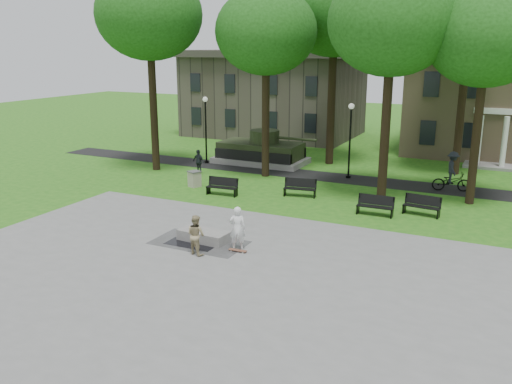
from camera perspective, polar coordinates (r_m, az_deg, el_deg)
ground at (r=24.15m, az=0.22°, el=-4.57°), size 120.00×120.00×0.00m
plaza at (r=20.07m, az=-6.03°, el=-8.84°), size 22.00×16.00×0.02m
footpath at (r=34.92m, az=8.75°, el=1.47°), size 44.00×2.60×0.01m
building_left at (r=51.62m, az=1.94°, el=10.05°), size 15.00×10.00×7.20m
tree_0 at (r=36.76m, az=-11.20°, el=17.79°), size 6.80×6.80×12.97m
tree_1 at (r=34.17m, az=1.06°, el=16.48°), size 6.20×6.20×11.63m
tree_2 at (r=29.72m, az=14.13°, el=16.95°), size 6.60×6.60×12.16m
tree_3 at (r=30.08m, az=23.14°, el=14.83°), size 6.00×6.00×11.19m
tree_4 at (r=38.45m, az=8.27°, el=18.32°), size 7.20×7.20×13.50m
tree_5 at (r=37.20m, az=21.58°, el=16.46°), size 6.40×6.40×12.44m
lamp_left at (r=38.71m, az=-5.32°, el=7.11°), size 0.36×0.36×4.73m
lamp_mid at (r=34.53m, az=9.88°, el=5.98°), size 0.36×0.36×4.73m
tank_monument at (r=38.85m, az=0.55°, el=4.30°), size 7.45×3.40×2.40m
puddle at (r=23.28m, az=-6.70°, el=-5.39°), size 2.20×1.20×0.00m
concrete_block at (r=23.48m, az=-5.51°, el=-4.59°), size 2.26×1.13×0.45m
skateboard at (r=22.22m, az=-1.94°, el=-6.21°), size 0.79×0.23×0.07m
skateboarder at (r=22.15m, az=-1.97°, el=-3.83°), size 0.79×0.66×1.85m
friend_watching at (r=21.84m, az=-6.34°, el=-4.49°), size 0.93×0.80×1.63m
pedestrian_walker at (r=35.85m, az=-6.09°, el=3.21°), size 1.00×0.61×1.60m
cyclist at (r=33.21m, az=19.92°, el=1.69°), size 2.25×1.35×2.32m
park_bench_0 at (r=30.54m, az=-3.53°, el=0.65°), size 1.83×0.66×1.00m
park_bench_1 at (r=30.29m, az=4.70°, el=0.50°), size 1.85×0.83×1.00m
park_bench_2 at (r=27.48m, az=12.47°, el=-1.34°), size 1.81×0.54×1.00m
park_bench_3 at (r=28.07m, az=17.06°, el=-1.31°), size 1.84×0.72×1.00m
trash_bin at (r=32.49m, az=-6.49°, el=1.39°), size 0.87×0.87×0.96m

